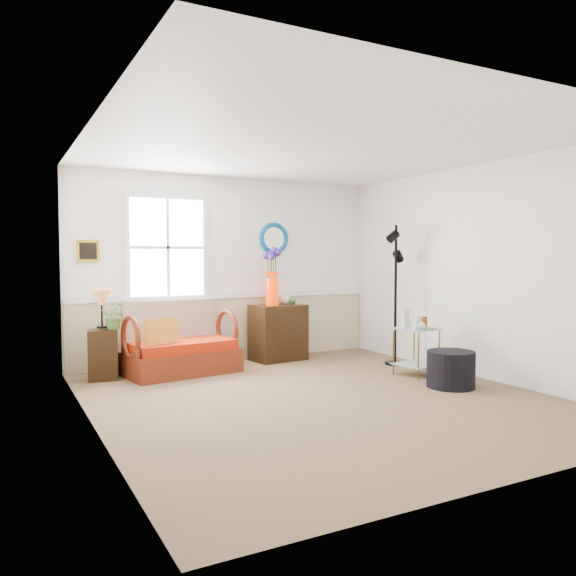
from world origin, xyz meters
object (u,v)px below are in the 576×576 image
lamp_stand (103,354)px  ottoman (451,369)px  cabinet (278,333)px  loveseat (181,338)px  side_table (416,351)px  floor_lamp (395,295)px

lamp_stand → ottoman: 4.09m
ottoman → cabinet: bearing=111.7°
ottoman → loveseat: bearing=138.7°
lamp_stand → side_table: 3.83m
cabinet → ottoman: (0.96, -2.42, -0.19)m
floor_lamp → ottoman: bearing=-103.2°
lamp_stand → cabinet: cabinet is taller
cabinet → floor_lamp: (1.27, -1.04, 0.56)m
loveseat → cabinet: bearing=0.9°
floor_lamp → ottoman: (-0.31, -1.38, -0.75)m
side_table → ottoman: 0.71m
side_table → ottoman: (-0.09, -0.69, -0.09)m
floor_lamp → lamp_stand: bearing=166.0°
cabinet → floor_lamp: bearing=-45.8°
loveseat → floor_lamp: bearing=-24.4°
loveseat → ottoman: bearing=-49.8°
lamp_stand → cabinet: 2.45m
loveseat → floor_lamp: (2.78, -0.79, 0.50)m
lamp_stand → ottoman: (3.40, -2.27, -0.10)m
loveseat → floor_lamp: floor_lamp is taller
ottoman → floor_lamp: bearing=77.4°
cabinet → ottoman: size_ratio=1.48×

